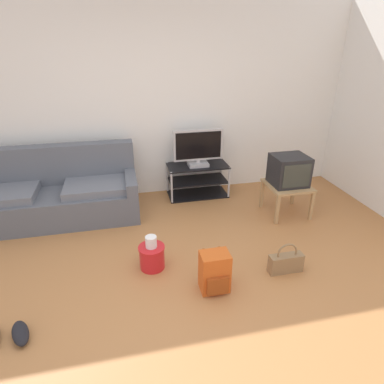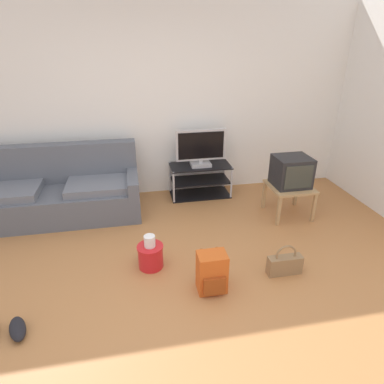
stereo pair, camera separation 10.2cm
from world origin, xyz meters
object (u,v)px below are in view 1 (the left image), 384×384
(tv_stand, at_px, (198,180))
(crt_tv, at_px, (289,170))
(flat_tv, at_px, (198,148))
(cleaning_bucket, at_px, (152,255))
(sneakers_pair, at_px, (6,336))
(couch, at_px, (54,195))
(handbag, at_px, (286,262))
(backpack, at_px, (215,272))
(side_table, at_px, (287,189))

(tv_stand, xyz_separation_m, crt_tv, (1.03, -0.81, 0.38))
(flat_tv, xyz_separation_m, cleaning_bucket, (-0.87, -1.58, -0.59))
(sneakers_pair, bearing_deg, couch, 86.88)
(crt_tv, height_order, handbag, crt_tv)
(flat_tv, distance_m, backpack, 2.14)
(cleaning_bucket, bearing_deg, sneakers_pair, -151.78)
(backpack, bearing_deg, couch, 148.73)
(couch, xyz_separation_m, tv_stand, (1.99, 0.25, -0.09))
(backpack, bearing_deg, cleaning_bucket, 155.91)
(tv_stand, height_order, handbag, tv_stand)
(tv_stand, distance_m, side_table, 1.32)
(backpack, bearing_deg, flat_tv, 96.93)
(side_table, bearing_deg, flat_tv, 141.97)
(crt_tv, bearing_deg, handbag, -116.34)
(flat_tv, distance_m, handbag, 2.10)
(crt_tv, relative_size, backpack, 1.12)
(couch, xyz_separation_m, crt_tv, (3.02, -0.56, 0.29))
(backpack, bearing_deg, sneakers_pair, -157.18)
(tv_stand, distance_m, cleaning_bucket, 1.83)
(couch, height_order, backpack, couch)
(tv_stand, xyz_separation_m, sneakers_pair, (-2.10, -2.27, -0.20))
(backpack, height_order, handbag, backpack)
(couch, bearing_deg, backpack, -47.42)
(crt_tv, xyz_separation_m, cleaning_bucket, (-1.89, -0.80, -0.47))
(flat_tv, bearing_deg, backpack, -99.22)
(sneakers_pair, bearing_deg, crt_tv, 25.00)
(couch, bearing_deg, handbag, -35.13)
(couch, distance_m, handbag, 3.00)
(flat_tv, relative_size, handbag, 2.05)
(couch, height_order, cleaning_bucket, couch)
(crt_tv, bearing_deg, couch, 169.53)
(couch, xyz_separation_m, handbag, (2.44, -1.72, -0.21))
(cleaning_bucket, height_order, sneakers_pair, cleaning_bucket)
(couch, height_order, flat_tv, flat_tv)
(tv_stand, xyz_separation_m, handbag, (0.45, -1.97, -0.13))
(cleaning_bucket, xyz_separation_m, sneakers_pair, (-1.24, -0.66, -0.11))
(handbag, bearing_deg, flat_tv, 103.02)
(cleaning_bucket, bearing_deg, backpack, -40.24)
(tv_stand, distance_m, sneakers_pair, 3.10)
(tv_stand, distance_m, flat_tv, 0.51)
(flat_tv, relative_size, sneakers_pair, 1.79)
(couch, relative_size, tv_stand, 2.42)
(flat_tv, bearing_deg, tv_stand, 90.00)
(tv_stand, relative_size, flat_tv, 1.23)
(flat_tv, distance_m, sneakers_pair, 3.15)
(backpack, bearing_deg, handbag, 22.73)
(handbag, height_order, cleaning_bucket, cleaning_bucket)
(side_table, height_order, handbag, side_table)
(couch, distance_m, tv_stand, 2.01)
(side_table, bearing_deg, tv_stand, 141.21)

